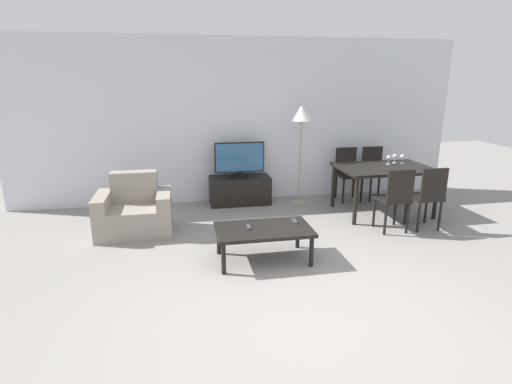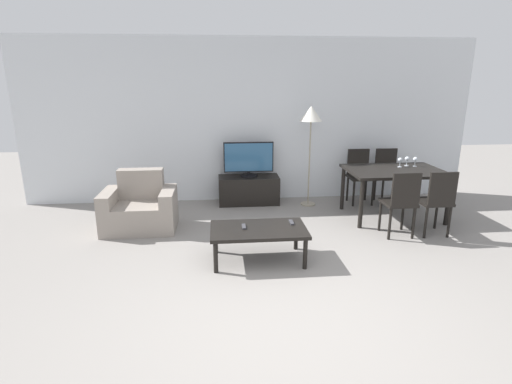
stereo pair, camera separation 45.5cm
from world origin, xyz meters
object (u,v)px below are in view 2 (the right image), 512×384
object	(u,v)px
tv_stand	(249,190)
remote_primary	(291,222)
dining_chair_near_right	(437,199)
armchair	(140,209)
dining_chair_far_left	(359,173)
dining_table	(394,175)
coffee_table	(258,232)
dining_chair_far	(387,172)
wine_glass_left	(415,160)
wine_glass_right	(407,159)
floor_lamp	(311,119)
tv	(249,159)
wine_glass_center	(400,161)
remote_secondary	(244,227)
dining_chair_near	(401,200)

from	to	relation	value
tv_stand	remote_primary	bearing A→B (deg)	-80.70
dining_chair_near_right	armchair	bearing A→B (deg)	170.69
armchair	dining_chair_far_left	size ratio (longest dim) A/B	1.10
tv_stand	dining_chair_near_right	bearing A→B (deg)	-35.52
tv_stand	dining_table	bearing A→B (deg)	-22.88
coffee_table	dining_chair_far	size ratio (longest dim) A/B	1.22
armchair	dining_chair_near_right	world-z (taller)	dining_chair_near_right
wine_glass_left	remote_primary	bearing A→B (deg)	-147.38
remote_primary	wine_glass_right	size ratio (longest dim) A/B	1.03
armchair	tv_stand	world-z (taller)	armchair
floor_lamp	tv	bearing A→B (deg)	169.73
wine_glass_left	floor_lamp	bearing A→B (deg)	160.87
dining_table	coffee_table	bearing A→B (deg)	-148.54
dining_chair_near_right	wine_glass_left	size ratio (longest dim) A/B	6.15
floor_lamp	remote_primary	distance (m)	2.26
wine_glass_center	wine_glass_right	size ratio (longest dim) A/B	1.00
remote_primary	wine_glass_center	bearing A→B (deg)	35.40
armchair	remote_secondary	distance (m)	1.80
wine_glass_left	wine_glass_right	size ratio (longest dim) A/B	1.00
floor_lamp	dining_chair_far_left	bearing A→B (deg)	5.14
tv_stand	coffee_table	world-z (taller)	tv_stand
remote_primary	tv	bearing A→B (deg)	99.31
dining_chair_near	wine_glass_right	distance (m)	1.20
armchair	remote_primary	distance (m)	2.22
coffee_table	dining_chair_near_right	xyz separation A→B (m)	(2.42, 0.54, 0.15)
dining_table	remote_secondary	world-z (taller)	dining_table
remote_primary	dining_chair_near	bearing A→B (deg)	15.19
dining_chair_near_right	dining_chair_far_left	world-z (taller)	same
armchair	tv	world-z (taller)	tv
coffee_table	dining_chair_far_left	size ratio (longest dim) A/B	1.22
floor_lamp	remote_secondary	bearing A→B (deg)	-121.07
tv_stand	floor_lamp	xyz separation A→B (m)	(0.98, -0.18, 1.19)
tv_stand	tv	size ratio (longest dim) A/B	1.22
tv_stand	dining_chair_near	distance (m)	2.53
armchair	dining_table	distance (m)	3.74
dining_chair_near	dining_chair_far_left	size ratio (longest dim) A/B	1.00
tv	wine_glass_right	world-z (taller)	tv
armchair	tv	distance (m)	1.96
coffee_table	dining_chair_near_right	distance (m)	2.48
dining_chair_near	dining_chair_far_left	world-z (taller)	same
remote_secondary	wine_glass_left	bearing A→B (deg)	28.32
dining_chair_near	dining_chair_far	xyz separation A→B (m)	(0.49, 1.58, 0.00)
dining_chair_far	wine_glass_center	bearing A→B (deg)	-98.96
armchair	dining_chair_far_left	distance (m)	3.60
dining_table	wine_glass_center	bearing A→B (deg)	47.03
tv_stand	wine_glass_left	size ratio (longest dim) A/B	6.89
coffee_table	armchair	bearing A→B (deg)	142.40
dining_chair_far	floor_lamp	size ratio (longest dim) A/B	0.55
dining_chair_far	tv	bearing A→B (deg)	177.62
coffee_table	dining_chair_far_left	distance (m)	2.87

